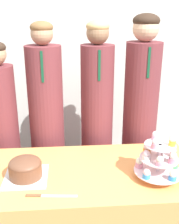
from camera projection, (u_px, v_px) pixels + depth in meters
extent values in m
cube|color=silver|center=(66.00, 44.00, 2.76)|extent=(9.00, 0.06, 2.70)
cube|color=#EF9951|center=(71.00, 219.00, 1.87)|extent=(1.61, 0.69, 0.72)
cube|color=white|center=(25.00, 177.00, 1.68)|extent=(0.25, 0.25, 0.01)
cylinder|color=brown|center=(25.00, 170.00, 1.66)|extent=(0.20, 0.20, 0.08)
ellipsoid|color=brown|center=(24.00, 164.00, 1.65)|extent=(0.19, 0.19, 0.07)
cube|color=silver|center=(58.00, 196.00, 1.51)|extent=(0.20, 0.03, 0.00)
cube|color=brown|center=(33.00, 196.00, 1.52)|extent=(0.09, 0.03, 0.01)
cylinder|color=silver|center=(158.00, 161.00, 1.65)|extent=(0.02, 0.02, 0.22)
cylinder|color=silver|center=(157.00, 171.00, 1.67)|extent=(0.28, 0.28, 0.01)
cylinder|color=silver|center=(158.00, 158.00, 1.64)|extent=(0.23, 0.23, 0.01)
cylinder|color=silver|center=(159.00, 145.00, 1.61)|extent=(0.18, 0.18, 0.01)
cylinder|color=#3893DB|center=(172.00, 178.00, 1.58)|extent=(0.04, 0.04, 0.03)
sphere|color=white|center=(172.00, 174.00, 1.57)|extent=(0.04, 0.04, 0.04)
cylinder|color=#4CB766|center=(174.00, 165.00, 1.70)|extent=(0.04, 0.04, 0.03)
sphere|color=silver|center=(175.00, 162.00, 1.69)|extent=(0.04, 0.04, 0.04)
cylinder|color=yellow|center=(155.00, 159.00, 1.78)|extent=(0.04, 0.04, 0.03)
sphere|color=beige|center=(155.00, 156.00, 1.77)|extent=(0.04, 0.04, 0.04)
cylinder|color=pink|center=(138.00, 165.00, 1.70)|extent=(0.05, 0.05, 0.03)
sphere|color=white|center=(139.00, 161.00, 1.69)|extent=(0.04, 0.04, 0.04)
cylinder|color=#3893DB|center=(146.00, 176.00, 1.59)|extent=(0.04, 0.04, 0.02)
sphere|color=silver|center=(146.00, 172.00, 1.59)|extent=(0.04, 0.04, 0.04)
cylinder|color=white|center=(145.00, 158.00, 1.61)|extent=(0.05, 0.05, 0.03)
sphere|color=silver|center=(146.00, 154.00, 1.60)|extent=(0.04, 0.04, 0.04)
cylinder|color=pink|center=(159.00, 163.00, 1.56)|extent=(0.04, 0.04, 0.02)
sphere|color=white|center=(159.00, 160.00, 1.55)|extent=(0.04, 0.04, 0.04)
cylinder|color=pink|center=(172.00, 160.00, 1.58)|extent=(0.05, 0.05, 0.03)
sphere|color=white|center=(172.00, 156.00, 1.57)|extent=(0.04, 0.04, 0.04)
cylinder|color=#E5333D|center=(172.00, 154.00, 1.65)|extent=(0.04, 0.04, 0.03)
sphere|color=#F4E5C6|center=(173.00, 151.00, 1.65)|extent=(0.04, 0.04, 0.04)
cylinder|color=white|center=(161.00, 149.00, 1.71)|extent=(0.04, 0.04, 0.02)
sphere|color=beige|center=(161.00, 146.00, 1.70)|extent=(0.04, 0.04, 0.04)
cylinder|color=orange|center=(146.00, 151.00, 1.69)|extent=(0.05, 0.05, 0.03)
sphere|color=silver|center=(146.00, 146.00, 1.68)|extent=(0.04, 0.04, 0.04)
cylinder|color=yellow|center=(171.00, 143.00, 1.59)|extent=(0.04, 0.04, 0.03)
sphere|color=white|center=(172.00, 139.00, 1.58)|extent=(0.04, 0.04, 0.04)
cylinder|color=pink|center=(154.00, 138.00, 1.66)|extent=(0.04, 0.04, 0.03)
sphere|color=silver|center=(154.00, 134.00, 1.66)|extent=(0.04, 0.04, 0.04)
cylinder|color=pink|center=(154.00, 146.00, 1.56)|extent=(0.04, 0.04, 0.03)
sphere|color=silver|center=(154.00, 142.00, 1.55)|extent=(0.04, 0.04, 0.04)
cylinder|color=brown|center=(4.00, 145.00, 2.27)|extent=(0.25, 0.25, 1.28)
cylinder|color=brown|center=(47.00, 135.00, 2.27)|extent=(0.27, 0.27, 1.43)
sphere|color=tan|center=(41.00, 34.00, 2.00)|extent=(0.16, 0.16, 0.16)
ellipsoid|color=brown|center=(41.00, 27.00, 1.98)|extent=(0.17, 0.17, 0.09)
cube|color=#14472D|center=(41.00, 67.00, 1.94)|extent=(0.02, 0.01, 0.22)
cylinder|color=brown|center=(96.00, 133.00, 2.30)|extent=(0.26, 0.26, 1.43)
sphere|color=#8E6B4C|center=(97.00, 33.00, 2.03)|extent=(0.17, 0.17, 0.17)
ellipsoid|color=tan|center=(97.00, 26.00, 2.01)|extent=(0.17, 0.17, 0.09)
cube|color=#14472D|center=(99.00, 66.00, 1.98)|extent=(0.02, 0.01, 0.22)
cylinder|color=brown|center=(138.00, 131.00, 2.32)|extent=(0.27, 0.27, 1.45)
sphere|color=#D6AD89|center=(145.00, 28.00, 2.04)|extent=(0.19, 0.19, 0.19)
ellipsoid|color=#332319|center=(146.00, 21.00, 2.02)|extent=(0.20, 0.20, 0.11)
cube|color=#14472D|center=(148.00, 63.00, 1.99)|extent=(0.02, 0.01, 0.22)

